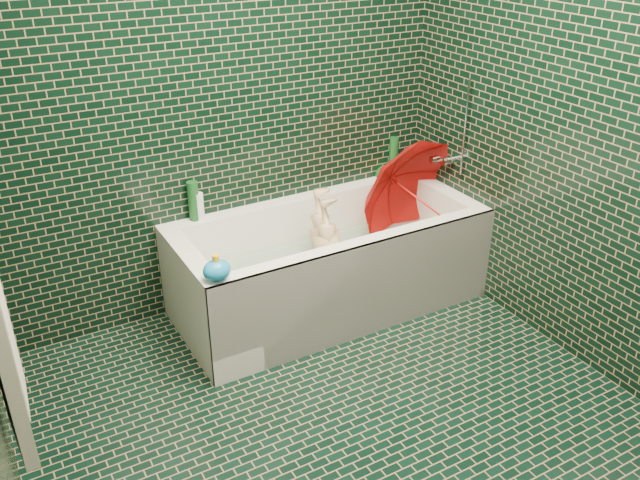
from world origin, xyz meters
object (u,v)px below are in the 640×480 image
bathtub (330,273)px  child (330,260)px  bath_toy (217,270)px  rubber_duck (388,173)px  umbrella (421,201)px

bathtub → child: bearing=-117.1°
bath_toy → rubber_duck: bearing=28.4°
umbrella → bathtub: bearing=173.8°
umbrella → bath_toy: bearing=-171.7°
child → bathtub: bearing=171.7°
bathtub → rubber_duck: rubber_duck is taller
bath_toy → child: bearing=24.2°
umbrella → bath_toy: (-1.36, -0.28, 0.07)m
bathtub → child: bathtub is taller
bathtub → umbrella: umbrella is taller
rubber_duck → bath_toy: 1.51m
child → bath_toy: size_ratio=5.78×
bathtub → umbrella: bearing=-2.9°
bathtub → child: 0.10m
child → umbrella: 0.64m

